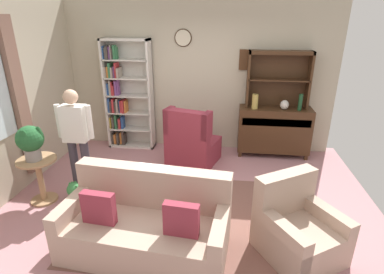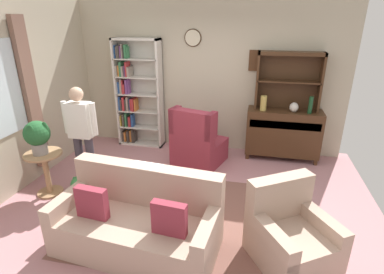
{
  "view_description": "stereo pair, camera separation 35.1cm",
  "coord_description": "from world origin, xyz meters",
  "px_view_note": "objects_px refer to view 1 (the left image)",
  "views": [
    {
      "loc": [
        0.57,
        -3.6,
        2.49
      ],
      "look_at": [
        0.1,
        0.2,
        0.95
      ],
      "focal_mm": 28.52,
      "sensor_mm": 36.0,
      "label": 1
    },
    {
      "loc": [
        0.92,
        -3.54,
        2.49
      ],
      "look_at": [
        0.1,
        0.2,
        0.95
      ],
      "focal_mm": 28.52,
      "sensor_mm": 36.0,
      "label": 2
    }
  ],
  "objects_px": {
    "couch_floral": "(146,226)",
    "potted_plant_small": "(74,190)",
    "sideboard": "(274,129)",
    "bottle_wine": "(300,102)",
    "vase_round": "(284,105)",
    "vase_tall": "(255,101)",
    "coffee_table": "(156,188)",
    "plant_stand": "(40,175)",
    "bookshelf": "(125,96)",
    "sideboard_hutch": "(279,71)",
    "wingback_chair": "(192,144)",
    "armchair_floral": "(297,231)",
    "potted_plant_large": "(30,141)",
    "person_reading": "(76,135)",
    "book_stack": "(162,182)"
  },
  "relations": [
    {
      "from": "sideboard_hutch",
      "to": "person_reading",
      "type": "xyz_separation_m",
      "value": [
        -2.98,
        -1.78,
        -0.65
      ]
    },
    {
      "from": "wingback_chair",
      "to": "book_stack",
      "type": "height_order",
      "value": "wingback_chair"
    },
    {
      "from": "wingback_chair",
      "to": "plant_stand",
      "type": "relative_size",
      "value": 1.59
    },
    {
      "from": "wingback_chair",
      "to": "book_stack",
      "type": "xyz_separation_m",
      "value": [
        -0.21,
        -1.47,
        0.08
      ]
    },
    {
      "from": "vase_round",
      "to": "couch_floral",
      "type": "bearing_deg",
      "value": -124.02
    },
    {
      "from": "bottle_wine",
      "to": "armchair_floral",
      "type": "xyz_separation_m",
      "value": [
        -0.43,
        -2.53,
        -0.78
      ]
    },
    {
      "from": "person_reading",
      "to": "book_stack",
      "type": "bearing_deg",
      "value": -16.63
    },
    {
      "from": "potted_plant_small",
      "to": "coffee_table",
      "type": "distance_m",
      "value": 1.24
    },
    {
      "from": "sideboard",
      "to": "potted_plant_large",
      "type": "xyz_separation_m",
      "value": [
        -3.44,
        -2.04,
        0.43
      ]
    },
    {
      "from": "bookshelf",
      "to": "vase_tall",
      "type": "height_order",
      "value": "bookshelf"
    },
    {
      "from": "plant_stand",
      "to": "potted_plant_small",
      "type": "bearing_deg",
      "value": 6.54
    },
    {
      "from": "couch_floral",
      "to": "vase_tall",
      "type": "bearing_deg",
      "value": 64.1
    },
    {
      "from": "book_stack",
      "to": "armchair_floral",
      "type": "bearing_deg",
      "value": -18.88
    },
    {
      "from": "vase_round",
      "to": "couch_floral",
      "type": "height_order",
      "value": "vase_round"
    },
    {
      "from": "vase_tall",
      "to": "couch_floral",
      "type": "height_order",
      "value": "vase_tall"
    },
    {
      "from": "vase_tall",
      "to": "plant_stand",
      "type": "bearing_deg",
      "value": -147.58
    },
    {
      "from": "vase_round",
      "to": "plant_stand",
      "type": "xyz_separation_m",
      "value": [
        -3.56,
        -1.94,
        -0.6
      ]
    },
    {
      "from": "vase_round",
      "to": "person_reading",
      "type": "height_order",
      "value": "person_reading"
    },
    {
      "from": "bookshelf",
      "to": "armchair_floral",
      "type": "relative_size",
      "value": 1.98
    },
    {
      "from": "bottle_wine",
      "to": "couch_floral",
      "type": "xyz_separation_m",
      "value": [
        -2.09,
        -2.69,
        -0.75
      ]
    },
    {
      "from": "wingback_chair",
      "to": "couch_floral",
      "type": "bearing_deg",
      "value": -96.13
    },
    {
      "from": "wingback_chair",
      "to": "plant_stand",
      "type": "xyz_separation_m",
      "value": [
        -1.96,
        -1.42,
        0.02
      ]
    },
    {
      "from": "sideboard",
      "to": "bottle_wine",
      "type": "relative_size",
      "value": 4.44
    },
    {
      "from": "sideboard_hutch",
      "to": "book_stack",
      "type": "relative_size",
      "value": 5.13
    },
    {
      "from": "bottle_wine",
      "to": "person_reading",
      "type": "distance_m",
      "value": 3.73
    },
    {
      "from": "vase_round",
      "to": "wingback_chair",
      "type": "bearing_deg",
      "value": -161.71
    },
    {
      "from": "sideboard",
      "to": "vase_tall",
      "type": "xyz_separation_m",
      "value": [
        -0.39,
        -0.08,
        0.54
      ]
    },
    {
      "from": "armchair_floral",
      "to": "person_reading",
      "type": "distance_m",
      "value": 3.15
    },
    {
      "from": "potted_plant_small",
      "to": "sideboard_hutch",
      "type": "bearing_deg",
      "value": 34.76
    },
    {
      "from": "couch_floral",
      "to": "potted_plant_small",
      "type": "xyz_separation_m",
      "value": [
        -1.28,
        0.82,
        -0.14
      ]
    },
    {
      "from": "bookshelf",
      "to": "sideboard_hutch",
      "type": "xyz_separation_m",
      "value": [
        2.85,
        0.03,
        0.52
      ]
    },
    {
      "from": "sideboard_hutch",
      "to": "vase_round",
      "type": "bearing_deg",
      "value": -53.52
    },
    {
      "from": "coffee_table",
      "to": "bottle_wine",
      "type": "bearing_deg",
      "value": 42.24
    },
    {
      "from": "book_stack",
      "to": "person_reading",
      "type": "bearing_deg",
      "value": 163.37
    },
    {
      "from": "wingback_chair",
      "to": "vase_tall",
      "type": "bearing_deg",
      "value": 25.54
    },
    {
      "from": "person_reading",
      "to": "vase_round",
      "type": "bearing_deg",
      "value": 27.31
    },
    {
      "from": "sideboard_hutch",
      "to": "couch_floral",
      "type": "relative_size",
      "value": 0.59
    },
    {
      "from": "wingback_chair",
      "to": "book_stack",
      "type": "distance_m",
      "value": 1.49
    },
    {
      "from": "bookshelf",
      "to": "couch_floral",
      "type": "height_order",
      "value": "bookshelf"
    },
    {
      "from": "wingback_chair",
      "to": "potted_plant_large",
      "type": "distance_m",
      "value": 2.51
    },
    {
      "from": "sideboard",
      "to": "potted_plant_small",
      "type": "bearing_deg",
      "value": -146.68
    },
    {
      "from": "couch_floral",
      "to": "person_reading",
      "type": "relative_size",
      "value": 1.2
    },
    {
      "from": "sideboard_hutch",
      "to": "plant_stand",
      "type": "bearing_deg",
      "value": -148.28
    },
    {
      "from": "bottle_wine",
      "to": "potted_plant_small",
      "type": "xyz_separation_m",
      "value": [
        -3.37,
        -1.87,
        -0.9
      ]
    },
    {
      "from": "plant_stand",
      "to": "potted_plant_large",
      "type": "bearing_deg",
      "value": -110.94
    },
    {
      "from": "armchair_floral",
      "to": "sideboard_hutch",
      "type": "bearing_deg",
      "value": 89.11
    },
    {
      "from": "bookshelf",
      "to": "vase_round",
      "type": "distance_m",
      "value": 2.98
    },
    {
      "from": "armchair_floral",
      "to": "plant_stand",
      "type": "distance_m",
      "value": 3.44
    },
    {
      "from": "vase_round",
      "to": "vase_tall",
      "type": "bearing_deg",
      "value": -178.51
    },
    {
      "from": "potted_plant_small",
      "to": "coffee_table",
      "type": "relative_size",
      "value": 0.36
    }
  ]
}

